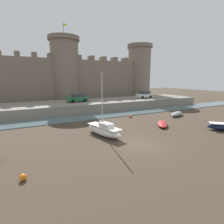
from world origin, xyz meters
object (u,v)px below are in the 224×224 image
mooring_buoy_near_channel (130,116)px  car_quay_centre_west (144,95)px  rowboat_foreground_centre (162,124)px  mooring_buoy_near_shore (23,177)px  car_quay_centre_east (78,98)px  rowboat_near_channel_right (177,114)px  sailboat_near_channel_left (104,130)px

mooring_buoy_near_channel → car_quay_centre_west: (10.70, 10.28, 2.30)m
rowboat_foreground_centre → mooring_buoy_near_shore: bearing=-161.2°
mooring_buoy_near_shore → car_quay_centre_west: size_ratio=0.11×
mooring_buoy_near_shore → car_quay_centre_west: bearing=40.1°
rowboat_foreground_centre → mooring_buoy_near_channel: 6.52m
mooring_buoy_near_shore → car_quay_centre_east: bearing=65.8°
mooring_buoy_near_channel → mooring_buoy_near_shore: bearing=-142.7°
rowboat_near_channel_right → car_quay_centre_east: size_ratio=0.94×
car_quay_centre_east → rowboat_near_channel_right: bearing=-44.1°
mooring_buoy_near_channel → mooring_buoy_near_shore: (-16.15, -12.29, -0.01)m
car_quay_centre_east → rowboat_foreground_centre: bearing=-68.1°
car_quay_centre_west → mooring_buoy_near_channel: bearing=-136.1°
mooring_buoy_near_channel → mooring_buoy_near_shore: 20.29m
sailboat_near_channel_left → mooring_buoy_near_shore: size_ratio=16.03×
car_quay_centre_west → rowboat_near_channel_right: bearing=-102.4°
sailboat_near_channel_left → car_quay_centre_west: 25.08m
sailboat_near_channel_left → car_quay_centre_west: (18.52, 16.81, 1.87)m
rowboat_near_channel_right → sailboat_near_channel_left: bearing=-166.1°
mooring_buoy_near_channel → mooring_buoy_near_shore: size_ratio=1.03×
car_quay_centre_west → sailboat_near_channel_left: bearing=-137.8°
rowboat_foreground_centre → mooring_buoy_near_shore: (-17.17, -5.86, -0.08)m
rowboat_near_channel_right → car_quay_centre_east: 19.19m
rowboat_near_channel_right → sailboat_near_channel_left: sailboat_near_channel_left is taller
sailboat_near_channel_left → rowboat_foreground_centre: bearing=0.6°
rowboat_near_channel_right → mooring_buoy_near_shore: 25.87m
sailboat_near_channel_left → rowboat_near_channel_right: bearing=13.9°
rowboat_near_channel_right → sailboat_near_channel_left: 16.15m
mooring_buoy_near_channel → sailboat_near_channel_left: bearing=-140.2°
rowboat_near_channel_right → mooring_buoy_near_channel: (-7.86, 2.65, -0.17)m
mooring_buoy_near_channel → car_quay_centre_west: 15.02m
sailboat_near_channel_left → car_quay_centre_west: sailboat_near_channel_left is taller
mooring_buoy_near_shore → car_quay_centre_east: 25.23m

